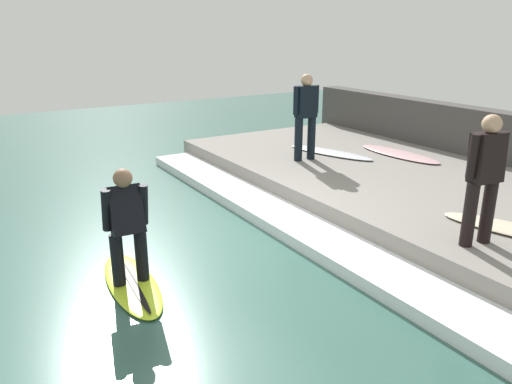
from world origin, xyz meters
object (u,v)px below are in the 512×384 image
(surfer_waiting_near, at_px, (485,174))
(surfer_waiting_far, at_px, (306,113))
(surfboard_spare, at_px, (399,154))
(surfboard_riding, at_px, (132,283))
(surfer_riding, at_px, (126,221))
(surfboard_waiting_far, at_px, (330,152))

(surfer_waiting_near, distance_m, surfer_waiting_far, 4.50)
(surfer_waiting_near, bearing_deg, surfboard_spare, 54.64)
(surfboard_riding, relative_size, surfboard_spare, 0.90)
(surfer_riding, height_order, surfboard_waiting_far, surfer_riding)
(surfer_riding, relative_size, surfboard_waiting_far, 0.68)
(surfboard_spare, bearing_deg, surfer_waiting_far, 158.81)
(surfer_riding, bearing_deg, surfer_waiting_far, 29.26)
(surfboard_riding, height_order, surfboard_spare, surfboard_spare)
(surfer_riding, relative_size, surfboard_spare, 0.70)
(surfboard_riding, distance_m, surfboard_spare, 6.64)
(surfer_riding, distance_m, surfer_waiting_near, 4.27)
(surfboard_waiting_far, relative_size, surfboard_spare, 1.03)
(surfer_waiting_far, height_order, surfboard_waiting_far, surfer_waiting_far)
(surfer_waiting_near, relative_size, surfer_waiting_far, 0.95)
(surfboard_spare, bearing_deg, surfer_riding, -164.67)
(surfboard_riding, relative_size, surfer_waiting_far, 1.07)
(surfboard_waiting_far, bearing_deg, surfboard_spare, -36.46)
(surfer_waiting_far, distance_m, surfboard_waiting_far, 1.21)
(surfer_waiting_near, xyz_separation_m, surfboard_waiting_far, (1.46, 4.55, -0.88))
(surfer_riding, distance_m, surfer_waiting_far, 5.14)
(surfboard_riding, bearing_deg, surfboard_spare, 15.33)
(surfer_riding, bearing_deg, surfboard_spare, 15.33)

